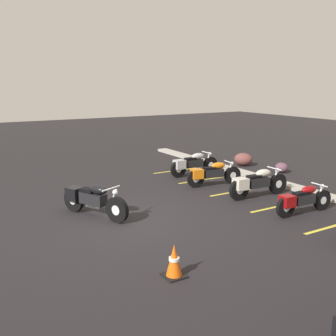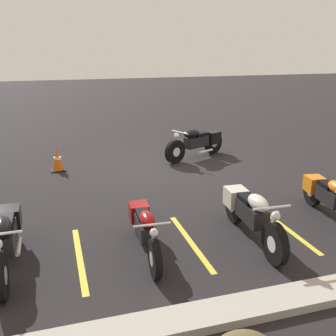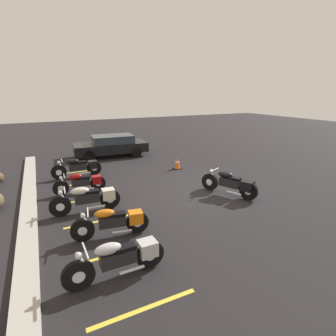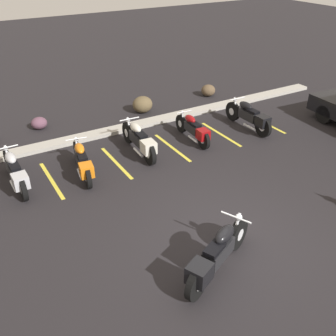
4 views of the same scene
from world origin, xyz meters
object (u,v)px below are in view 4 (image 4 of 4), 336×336
at_px(landscape_rock_0, 208,90).
at_px(landscape_rock_2, 143,105).
at_px(parked_bike_1, 82,161).
at_px(parked_bike_2, 140,140).
at_px(parked_bike_0, 15,172).
at_px(motorcycle_black_featured, 217,254).
at_px(parked_bike_4, 250,116).
at_px(parked_bike_3, 194,129).
at_px(landscape_rock_3, 39,123).

xyz_separation_m(landscape_rock_0, landscape_rock_2, (-3.13, -0.21, 0.07)).
xyz_separation_m(parked_bike_1, parked_bike_2, (1.88, 0.32, 0.03)).
height_order(parked_bike_0, parked_bike_2, parked_bike_2).
xyz_separation_m(motorcycle_black_featured, parked_bike_0, (-2.59, 5.08, -0.02)).
bearing_deg(motorcycle_black_featured, landscape_rock_2, 47.42).
relative_size(parked_bike_4, landscape_rock_2, 3.00).
height_order(motorcycle_black_featured, parked_bike_3, motorcycle_black_featured).
bearing_deg(motorcycle_black_featured, parked_bike_2, 54.39).
bearing_deg(parked_bike_2, landscape_rock_2, -25.87).
distance_m(parked_bike_1, parked_bike_4, 5.88).
height_order(motorcycle_black_featured, landscape_rock_3, motorcycle_black_featured).
height_order(parked_bike_0, parked_bike_3, parked_bike_0).
relative_size(motorcycle_black_featured, parked_bike_3, 1.08).
bearing_deg(landscape_rock_0, landscape_rock_2, -176.23).
height_order(parked_bike_3, parked_bike_4, parked_bike_4).
relative_size(parked_bike_2, landscape_rock_3, 4.22).
relative_size(parked_bike_1, parked_bike_3, 1.05).
bearing_deg(parked_bike_1, landscape_rock_3, 12.45).
height_order(parked_bike_1, landscape_rock_0, parked_bike_1).
xyz_separation_m(motorcycle_black_featured, parked_bike_2, (0.97, 5.09, -0.01)).
bearing_deg(parked_bike_4, parked_bike_2, 86.39).
relative_size(parked_bike_4, landscape_rock_3, 4.19).
height_order(landscape_rock_0, landscape_rock_2, landscape_rock_2).
height_order(parked_bike_1, parked_bike_2, parked_bike_2).
height_order(parked_bike_4, landscape_rock_3, parked_bike_4).
height_order(parked_bike_2, landscape_rock_2, parked_bike_2).
xyz_separation_m(parked_bike_0, landscape_rock_0, (8.28, 3.11, -0.22)).
relative_size(parked_bike_3, landscape_rock_2, 2.67).
xyz_separation_m(parked_bike_0, landscape_rock_2, (5.15, 2.91, -0.15)).
xyz_separation_m(parked_bike_4, landscape_rock_2, (-2.41, 3.17, -0.16)).
relative_size(parked_bike_1, parked_bike_2, 0.93).
height_order(parked_bike_0, landscape_rock_0, parked_bike_0).
bearing_deg(landscape_rock_2, landscape_rock_3, 172.68).
relative_size(parked_bike_4, landscape_rock_0, 3.88).
bearing_deg(parked_bike_4, motorcycle_black_featured, 134.35).
bearing_deg(motorcycle_black_featured, landscape_rock_3, 72.84).
bearing_deg(parked_bike_1, parked_bike_3, -77.11).
xyz_separation_m(parked_bike_2, parked_bike_3, (1.87, -0.07, -0.06)).
relative_size(motorcycle_black_featured, parked_bike_4, 0.96).
distance_m(parked_bike_2, parked_bike_3, 1.87).
distance_m(parked_bike_1, parked_bike_2, 1.91).
height_order(parked_bike_1, landscape_rock_3, parked_bike_1).
xyz_separation_m(motorcycle_black_featured, parked_bike_4, (4.97, 4.82, -0.01)).
distance_m(parked_bike_3, landscape_rock_3, 5.27).
bearing_deg(motorcycle_black_featured, parked_bike_0, 92.21).
relative_size(landscape_rock_2, landscape_rock_3, 1.40).
height_order(parked_bike_4, landscape_rock_2, parked_bike_4).
bearing_deg(parked_bike_2, parked_bike_1, 102.63).
height_order(parked_bike_2, parked_bike_3, parked_bike_2).
xyz_separation_m(parked_bike_1, parked_bike_3, (3.76, 0.25, -0.02)).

